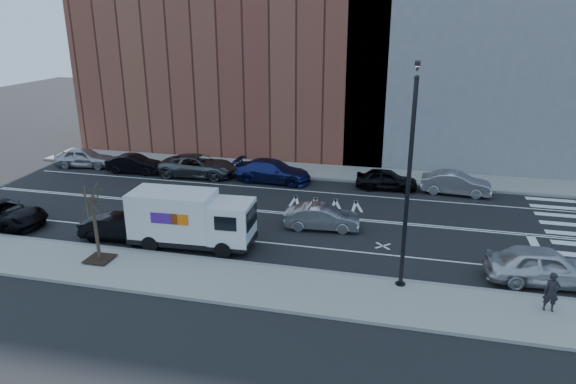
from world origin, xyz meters
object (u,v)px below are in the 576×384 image
at_px(near_parked_front, 545,266).
at_px(pedestrian, 552,292).
at_px(far_parked_b, 135,164).
at_px(driving_sedan, 322,217).
at_px(far_parked_a, 84,157).
at_px(fedex_van, 191,219).

xyz_separation_m(near_parked_front, pedestrian, (-0.31, -2.59, 0.12)).
bearing_deg(far_parked_b, pedestrian, -120.23).
bearing_deg(driving_sedan, near_parked_front, -115.04).
height_order(near_parked_front, pedestrian, pedestrian).
height_order(far_parked_b, pedestrian, pedestrian).
bearing_deg(near_parked_front, far_parked_a, 65.12).
height_order(far_parked_a, far_parked_b, far_parked_a).
bearing_deg(far_parked_a, far_parked_b, -104.44).
xyz_separation_m(far_parked_b, driving_sedan, (15.51, -7.28, -0.01)).
height_order(far_parked_b, near_parked_front, near_parked_front).
relative_size(far_parked_b, driving_sedan, 1.01).
distance_m(far_parked_a, pedestrian, 33.49).
bearing_deg(pedestrian, driving_sedan, 151.22).
distance_m(driving_sedan, near_parked_front, 11.17).
bearing_deg(fedex_van, far_parked_b, 127.86).
distance_m(fedex_van, far_parked_a, 18.29).
bearing_deg(pedestrian, far_parked_b, 155.21).
bearing_deg(pedestrian, far_parked_a, 158.11).
relative_size(far_parked_a, near_parked_front, 0.89).
bearing_deg(fedex_van, near_parked_front, -2.48).
relative_size(far_parked_a, driving_sedan, 1.07).
xyz_separation_m(fedex_van, pedestrian, (16.24, -2.54, -0.55)).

